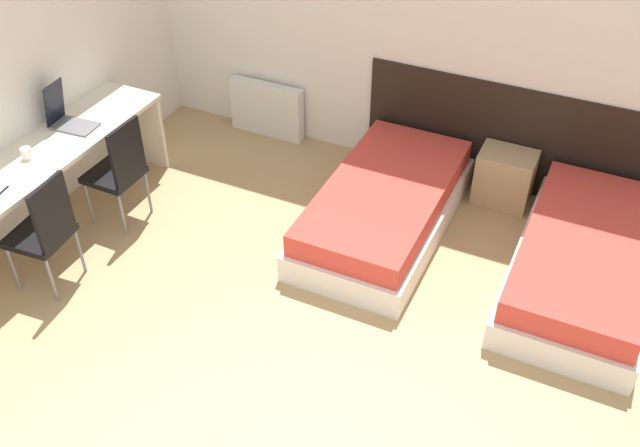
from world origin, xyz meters
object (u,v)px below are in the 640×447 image
nightstand (504,177)px  bed_near_window (384,207)px  bed_near_door (584,262)px  chair_near_notebook (45,229)px  laptop (68,118)px  chair_near_laptop (119,168)px

nightstand → bed_near_window: bearing=-135.2°
bed_near_door → chair_near_notebook: bearing=-154.8°
bed_near_door → laptop: size_ratio=5.09×
nightstand → chair_near_notebook: chair_near_notebook is taller
bed_near_door → chair_near_notebook: (-3.61, -1.69, 0.32)m
bed_near_door → chair_near_notebook: chair_near_notebook is taller
bed_near_door → laptop: (-4.10, -0.77, 0.63)m
bed_near_window → bed_near_door: bearing=0.0°
bed_near_door → nightstand: 1.13m
nightstand → laptop: size_ratio=1.28×
laptop → chair_near_laptop: bearing=-12.2°
nightstand → bed_near_door: bearing=-44.8°
bed_near_door → nightstand: nightstand is taller
chair_near_notebook → laptop: size_ratio=2.51×
chair_near_laptop → laptop: (-0.50, 0.07, 0.31)m
bed_near_door → chair_near_laptop: (-3.61, -0.83, 0.32)m
bed_near_window → bed_near_door: size_ratio=1.00×
bed_near_door → laptop: bearing=-169.4°
chair_near_laptop → chair_near_notebook: bearing=-89.2°
bed_near_door → chair_near_laptop: bearing=-167.0°
chair_near_laptop → laptop: size_ratio=2.51×
bed_near_window → laptop: bearing=-162.9°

